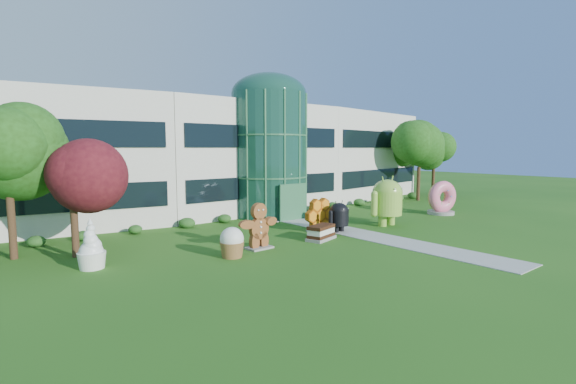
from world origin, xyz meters
TOP-DOWN VIEW (x-y plane):
  - ground at (0.00, 0.00)m, footprint 140.00×140.00m
  - building at (0.00, 18.00)m, footprint 46.00×15.00m
  - atrium at (0.00, 12.00)m, footprint 6.00×6.00m
  - walkway at (0.00, 2.00)m, footprint 2.40×20.00m
  - tree_red at (-15.50, 7.50)m, footprint 4.00×4.00m
  - trees_backdrop at (0.00, 13.00)m, footprint 52.00×8.00m
  - android_green at (3.78, 3.06)m, footprint 3.42×2.28m
  - android_black at (-0.62, 3.51)m, footprint 2.13×1.53m
  - donut at (11.50, 3.45)m, footprint 2.97×2.01m
  - gingerbread at (-7.28, 3.11)m, footprint 2.83×1.23m
  - ice_cream_sandwich at (-3.12, 2.56)m, footprint 2.24×1.55m
  - honeycomb at (-1.34, 4.61)m, footprint 2.56×1.04m
  - froyo at (-15.41, 4.79)m, footprint 1.43×1.43m
  - cupcake at (-9.39, 2.47)m, footprint 1.49×1.49m

SIDE VIEW (x-z plane):
  - ground at x=0.00m, z-range 0.00..0.00m
  - walkway at x=0.00m, z-range 0.00..0.04m
  - ice_cream_sandwich at x=-3.12m, z-range 0.00..0.90m
  - cupcake at x=-9.39m, z-range 0.00..1.55m
  - honeycomb at x=-1.34m, z-range 0.00..1.97m
  - android_black at x=-0.62m, z-range 0.00..2.29m
  - froyo at x=-15.41m, z-range 0.00..2.30m
  - gingerbread at x=-7.28m, z-range 0.00..2.56m
  - donut at x=11.50m, z-range 0.00..2.82m
  - android_green at x=3.78m, z-range 0.00..3.87m
  - tree_red at x=-15.50m, z-range 0.00..6.00m
  - trees_backdrop at x=0.00m, z-range 0.00..8.40m
  - building at x=0.00m, z-range 0.00..9.30m
  - atrium at x=0.00m, z-range 0.00..9.80m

